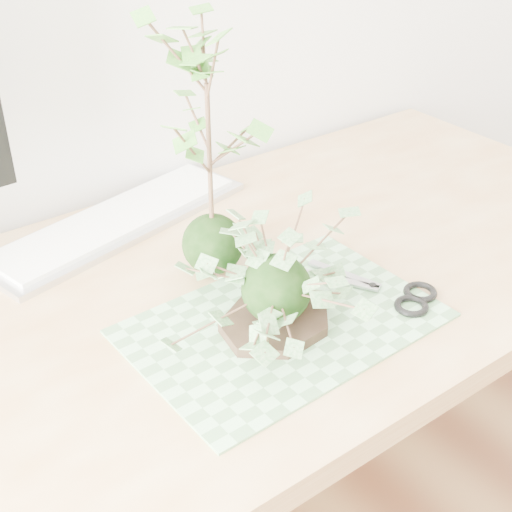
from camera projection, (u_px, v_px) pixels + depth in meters
name	position (u px, v px, depth m)	size (l,w,h in m)	color
desk	(214.00, 337.00, 1.10)	(1.60, 0.70, 0.74)	tan
cutting_mat	(283.00, 323.00, 0.98)	(0.42, 0.28, 0.00)	#538251
stone_dish	(276.00, 322.00, 0.97)	(0.17, 0.17, 0.01)	black
ivy_kokedama	(277.00, 261.00, 0.92)	(0.34, 0.34, 0.19)	black
maple_kokedama	(207.00, 100.00, 0.95)	(0.25, 0.25, 0.39)	black
keyboard	(118.00, 221.00, 1.21)	(0.50, 0.25, 0.02)	#B7B7BE
scissors	(394.00, 298.00, 1.02)	(0.10, 0.21, 0.01)	gray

